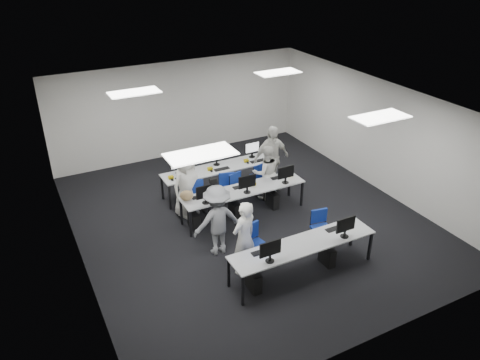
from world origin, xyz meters
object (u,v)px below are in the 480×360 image
desk_mid (244,191)px  chair_6 (231,190)px  chair_3 (228,196)px  chair_4 (264,187)px  chair_5 (194,199)px  student_1 (266,173)px  student_3 (271,158)px  desk_front (303,246)px  student_0 (244,238)px  student_2 (186,184)px  chair_1 (321,235)px  chair_0 (256,253)px  chair_7 (258,182)px  photographer (217,220)px  chair_2 (197,206)px

desk_mid → chair_6: chair_6 is taller
chair_3 → chair_4: bearing=19.5°
chair_5 → student_1: bearing=-3.1°
chair_3 → student_3: size_ratio=0.47×
desk_front → desk_mid: same height
student_0 → student_2: 2.70m
desk_front → chair_1: bearing=33.8°
chair_0 → student_2: student_2 is taller
chair_3 → chair_7: size_ratio=1.07×
chair_1 → photographer: 2.41m
chair_1 → chair_4: (-0.01, 2.58, 0.01)m
student_0 → chair_7: bearing=-142.3°
desk_front → chair_5: bearing=106.5°
chair_2 → student_1: (1.99, 0.03, 0.46)m
photographer → chair_6: bearing=-122.4°
chair_1 → student_3: bearing=91.5°
desk_front → chair_5: 3.60m
student_1 → photographer: size_ratio=0.91×
chair_4 → chair_5: bearing=161.5°
chair_6 → chair_0: bearing=-119.8°
chair_5 → student_1: size_ratio=0.61×
chair_2 → student_3: student_3 is taller
chair_2 → chair_5: size_ratio=0.99×
chair_6 → student_2: (-1.30, -0.17, 0.59)m
desk_front → chair_5: size_ratio=3.45×
desk_mid → chair_2: (-1.06, 0.47, -0.39)m
student_2 → photographer: 1.82m
desk_front → student_3: size_ratio=1.73×
desk_mid → student_1: size_ratio=2.12×
chair_3 → chair_4: size_ratio=1.01×
student_2 → student_0: bearing=-107.2°
chair_5 → chair_7: bearing=9.4°
chair_0 → student_2: 2.73m
chair_3 → chair_6: 0.36m
chair_2 → student_0: bearing=-89.1°
chair_0 → chair_5: chair_0 is taller
chair_7 → student_0: student_0 is taller
chair_1 → student_1: bearing=99.2°
student_2 → chair_7: bearing=-15.0°
chair_3 → student_0: 2.78m
chair_4 → photographer: 2.85m
chair_5 → student_2: student_2 is taller
desk_mid → photographer: bearing=-137.7°
student_0 → desk_mid: bearing=-135.7°
student_0 → student_1: student_0 is taller
desk_front → chair_2: size_ratio=3.48×
student_1 → student_3: size_ratio=0.82×
student_0 → student_1: size_ratio=1.10×
chair_7 → student_1: 0.66m
chair_5 → desk_mid: bearing=-32.7°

